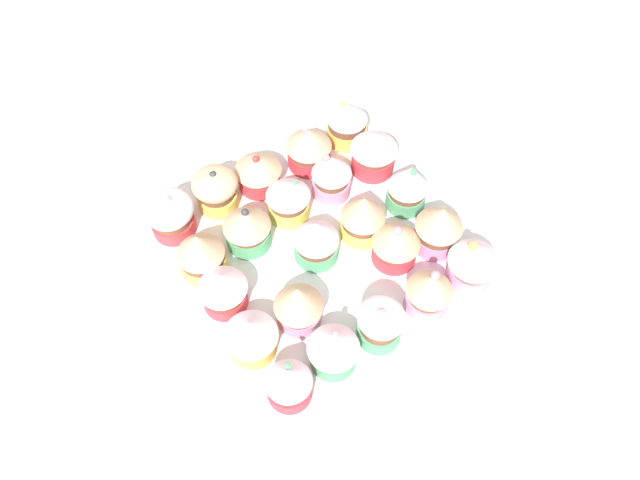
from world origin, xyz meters
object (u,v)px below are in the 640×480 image
(cupcake_15, at_px, (291,196))
(cupcake_19, at_px, (216,189))
(cupcake_3, at_px, (429,291))
(cupcake_1, at_px, (333,348))
(cupcake_10, at_px, (315,238))
(cupcake_5, at_px, (251,335))
(cupcake_13, at_px, (201,253))
(cupcake_9, at_px, (223,289))
(cupcake_22, at_px, (347,122))
(cupcake_4, at_px, (474,261))
(cupcake_6, at_px, (298,304))
(cupcake_16, at_px, (331,175))
(cupcake_12, at_px, (408,187))
(cupcake_2, at_px, (380,323))
(cupcake_18, at_px, (170,214))
(cupcake_14, at_px, (247,227))
(cupcake_17, at_px, (374,151))
(cupcake_20, at_px, (258,169))
(cupcake_21, at_px, (309,146))
(cupcake_7, at_px, (396,241))
(baking_tray, at_px, (320,255))
(cupcake_8, at_px, (439,227))
(cupcake_11, at_px, (363,216))
(cupcake_0, at_px, (289,382))

(cupcake_15, bearing_deg, cupcake_19, 137.93)
(cupcake_3, height_order, cupcake_19, cupcake_3)
(cupcake_1, relative_size, cupcake_10, 1.01)
(cupcake_5, bearing_deg, cupcake_13, 87.80)
(cupcake_9, height_order, cupcake_22, cupcake_22)
(cupcake_4, bearing_deg, cupcake_13, 143.89)
(cupcake_6, height_order, cupcake_16, cupcake_16)
(cupcake_9, relative_size, cupcake_12, 0.85)
(cupcake_2, xyz_separation_m, cupcake_18, (-0.13, 0.28, -0.00))
(cupcake_14, height_order, cupcake_16, cupcake_16)
(cupcake_17, xyz_separation_m, cupcake_20, (-0.15, 0.06, -0.00))
(cupcake_17, bearing_deg, cupcake_21, 140.10)
(cupcake_14, bearing_deg, cupcake_10, -45.70)
(cupcake_5, distance_m, cupcake_19, 0.22)
(cupcake_10, bearing_deg, cupcake_9, 178.86)
(cupcake_18, bearing_deg, cupcake_7, -42.76)
(cupcake_17, bearing_deg, baking_tray, -151.83)
(cupcake_21, bearing_deg, cupcake_5, -136.71)
(baking_tray, distance_m, cupcake_20, 0.15)
(cupcake_2, bearing_deg, cupcake_9, 132.43)
(cupcake_19, bearing_deg, cupcake_12, -34.20)
(cupcake_9, bearing_deg, cupcake_7, -16.99)
(cupcake_4, relative_size, cupcake_8, 0.94)
(cupcake_17, bearing_deg, cupcake_8, -93.18)
(cupcake_9, height_order, cupcake_18, same)
(cupcake_2, xyz_separation_m, cupcake_9, (-0.13, 0.14, 0.00))
(cupcake_4, distance_m, cupcake_22, 0.28)
(cupcake_11, bearing_deg, cupcake_0, -146.24)
(cupcake_20, bearing_deg, cupcake_8, -56.60)
(cupcake_5, xyz_separation_m, cupcake_11, (0.20, 0.06, 0.00))
(baking_tray, relative_size, cupcake_0, 5.52)
(cupcake_2, xyz_separation_m, cupcake_22, (0.15, 0.28, 0.00))
(cupcake_14, relative_size, cupcake_17, 0.99)
(baking_tray, xyz_separation_m, cupcake_0, (-0.13, -0.14, 0.04))
(baking_tray, distance_m, cupcake_12, 0.15)
(cupcake_14, height_order, cupcake_19, cupcake_14)
(cupcake_9, xyz_separation_m, cupcake_17, (0.28, 0.07, 0.00))
(cupcake_7, bearing_deg, cupcake_11, 102.45)
(cupcake_22, bearing_deg, baking_tray, -135.21)
(cupcake_7, relative_size, cupcake_9, 1.15)
(cupcake_2, relative_size, cupcake_14, 1.02)
(cupcake_19, bearing_deg, cupcake_0, -102.78)
(cupcake_15, bearing_deg, cupcake_13, -175.53)
(cupcake_10, bearing_deg, cupcake_17, 26.36)
(cupcake_5, distance_m, cupcake_10, 0.15)
(cupcake_6, relative_size, cupcake_9, 1.12)
(cupcake_7, xyz_separation_m, cupcake_11, (-0.01, 0.05, 0.00))
(cupcake_0, distance_m, cupcake_22, 0.39)
(cupcake_10, xyz_separation_m, cupcake_21, (0.08, 0.13, -0.00))
(cupcake_17, bearing_deg, cupcake_9, -165.89)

